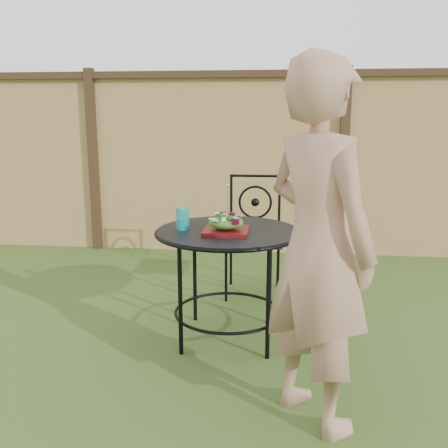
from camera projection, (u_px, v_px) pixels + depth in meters
name	position (u px, v px, depth m)	size (l,w,h in m)	color
ground	(174.00, 338.00, 3.27)	(60.00, 60.00, 0.00)	#234817
fence	(216.00, 162.00, 5.20)	(8.00, 0.12, 1.90)	tan
patio_table	(228.00, 251.00, 3.15)	(0.92, 0.92, 0.72)	black
patio_chair	(254.00, 232.00, 4.04)	(0.46, 0.46, 0.95)	black
diner	(318.00, 247.00, 2.24)	(0.62, 0.40, 1.69)	#AC7A62
salad_plate	(226.00, 231.00, 3.04)	(0.27, 0.27, 0.02)	#500B0C
salad	(226.00, 223.00, 3.03)	(0.21, 0.21, 0.08)	#235614
fork	(228.00, 201.00, 3.00)	(0.01, 0.01, 0.18)	silver
drinking_glass	(183.00, 218.00, 3.12)	(0.08, 0.08, 0.14)	#0D9498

